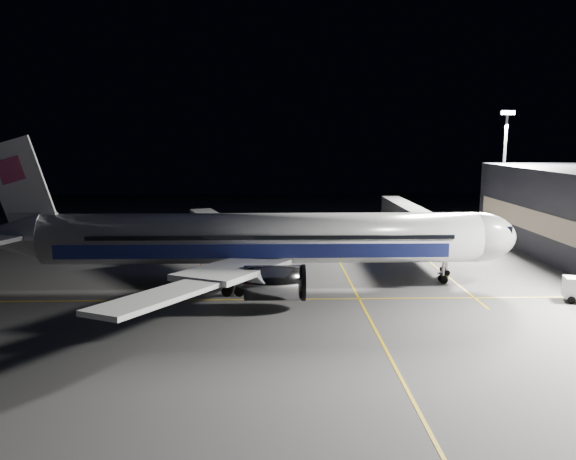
{
  "coord_description": "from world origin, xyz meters",
  "views": [
    {
      "loc": [
        1.17,
        -61.44,
        16.57
      ],
      "look_at": [
        2.89,
        1.21,
        6.0
      ],
      "focal_mm": 35.0,
      "sensor_mm": 36.0,
      "label": 1
    }
  ],
  "objects_px": {
    "jet_bridge": "(417,220)",
    "safety_cone_a": "(201,264)",
    "safety_cone_c": "(206,256)",
    "safety_cone_b": "(247,270)",
    "floodlight_mast_north": "(504,161)",
    "baggage_tug": "(223,254)",
    "airliner": "(253,239)"
  },
  "relations": [
    {
      "from": "jet_bridge",
      "to": "safety_cone_a",
      "type": "distance_m",
      "value": 31.66
    },
    {
      "from": "safety_cone_c",
      "to": "safety_cone_b",
      "type": "bearing_deg",
      "value": -54.6
    },
    {
      "from": "safety_cone_a",
      "to": "safety_cone_c",
      "type": "xyz_separation_m",
      "value": [
        0.0,
        5.1,
        0.05
      ]
    },
    {
      "from": "safety_cone_a",
      "to": "safety_cone_b",
      "type": "height_order",
      "value": "safety_cone_b"
    },
    {
      "from": "floodlight_mast_north",
      "to": "baggage_tug",
      "type": "xyz_separation_m",
      "value": [
        -45.62,
        -18.91,
        -11.57
      ]
    },
    {
      "from": "jet_bridge",
      "to": "baggage_tug",
      "type": "height_order",
      "value": "jet_bridge"
    },
    {
      "from": "baggage_tug",
      "to": "safety_cone_c",
      "type": "xyz_separation_m",
      "value": [
        -2.38,
        0.92,
        -0.48
      ]
    },
    {
      "from": "safety_cone_b",
      "to": "jet_bridge",
      "type": "bearing_deg",
      "value": 27.57
    },
    {
      "from": "floodlight_mast_north",
      "to": "baggage_tug",
      "type": "relative_size",
      "value": 8.24
    },
    {
      "from": "jet_bridge",
      "to": "baggage_tug",
      "type": "relative_size",
      "value": 13.7
    },
    {
      "from": "baggage_tug",
      "to": "safety_cone_c",
      "type": "distance_m",
      "value": 2.6
    },
    {
      "from": "floodlight_mast_north",
      "to": "jet_bridge",
      "type": "bearing_deg",
      "value": -142.26
    },
    {
      "from": "airliner",
      "to": "safety_cone_c",
      "type": "xyz_separation_m",
      "value": [
        -6.92,
        14.0,
        -4.84
      ]
    },
    {
      "from": "airliner",
      "to": "safety_cone_b",
      "type": "bearing_deg",
      "value": 99.31
    },
    {
      "from": "safety_cone_c",
      "to": "jet_bridge",
      "type": "bearing_deg",
      "value": 7.7
    },
    {
      "from": "jet_bridge",
      "to": "safety_cone_b",
      "type": "xyz_separation_m",
      "value": [
        -23.98,
        -12.52,
        -4.26
      ]
    },
    {
      "from": "safety_cone_b",
      "to": "safety_cone_c",
      "type": "bearing_deg",
      "value": 125.4
    },
    {
      "from": "jet_bridge",
      "to": "safety_cone_a",
      "type": "bearing_deg",
      "value": -163.02
    },
    {
      "from": "baggage_tug",
      "to": "safety_cone_a",
      "type": "bearing_deg",
      "value": -123.14
    },
    {
      "from": "safety_cone_a",
      "to": "floodlight_mast_north",
      "type": "bearing_deg",
      "value": 25.69
    },
    {
      "from": "jet_bridge",
      "to": "safety_cone_c",
      "type": "height_order",
      "value": "jet_bridge"
    },
    {
      "from": "airliner",
      "to": "baggage_tug",
      "type": "distance_m",
      "value": 14.52
    },
    {
      "from": "floodlight_mast_north",
      "to": "baggage_tug",
      "type": "bearing_deg",
      "value": -157.49
    },
    {
      "from": "floodlight_mast_north",
      "to": "safety_cone_b",
      "type": "height_order",
      "value": "floodlight_mast_north"
    },
    {
      "from": "jet_bridge",
      "to": "safety_cone_a",
      "type": "height_order",
      "value": "jet_bridge"
    },
    {
      "from": "airliner",
      "to": "baggage_tug",
      "type": "relative_size",
      "value": 24.48
    },
    {
      "from": "safety_cone_b",
      "to": "safety_cone_c",
      "type": "height_order",
      "value": "safety_cone_c"
    },
    {
      "from": "safety_cone_a",
      "to": "safety_cone_c",
      "type": "relative_size",
      "value": 0.84
    },
    {
      "from": "airliner",
      "to": "baggage_tug",
      "type": "bearing_deg",
      "value": 109.16
    },
    {
      "from": "floodlight_mast_north",
      "to": "safety_cone_c",
      "type": "height_order",
      "value": "floodlight_mast_north"
    },
    {
      "from": "floodlight_mast_north",
      "to": "safety_cone_b",
      "type": "bearing_deg",
      "value": -147.79
    },
    {
      "from": "airliner",
      "to": "baggage_tug",
      "type": "height_order",
      "value": "airliner"
    }
  ]
}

